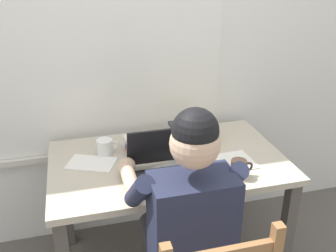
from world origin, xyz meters
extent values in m
cube|color=silver|center=(0.00, 0.45, 1.30)|extent=(6.00, 0.04, 2.60)
cube|color=white|center=(-0.24, 0.43, 1.17)|extent=(1.37, 0.01, 1.11)
cube|color=beige|center=(-0.24, 0.42, 0.59)|extent=(1.43, 0.06, 0.04)
cube|color=#BCB29E|center=(0.00, 0.00, 0.70)|extent=(1.25, 0.75, 0.03)
cube|color=#4C4742|center=(0.58, -0.32, 0.34)|extent=(0.06, 0.06, 0.69)
cube|color=#4C4742|center=(-0.58, 0.32, 0.34)|extent=(0.06, 0.06, 0.69)
cube|color=#4C4742|center=(0.58, 0.32, 0.34)|extent=(0.06, 0.06, 0.69)
cube|color=#232842|center=(-0.04, -0.55, 0.70)|extent=(0.34, 0.20, 0.50)
sphere|color=#DBB293|center=(-0.04, -0.55, 1.10)|extent=(0.19, 0.19, 0.19)
sphere|color=black|center=(-0.04, -0.55, 1.15)|extent=(0.17, 0.17, 0.17)
cube|color=black|center=(-0.04, -0.47, 1.13)|extent=(0.13, 0.10, 0.01)
cylinder|color=#38383D|center=(-0.13, -0.35, 0.45)|extent=(0.13, 0.40, 0.13)
cylinder|color=#38383D|center=(0.05, -0.35, 0.45)|extent=(0.13, 0.40, 0.13)
cylinder|color=#38383D|center=(0.05, -0.15, 0.23)|extent=(0.10, 0.10, 0.45)
cylinder|color=#232842|center=(-0.24, -0.46, 0.86)|extent=(0.10, 0.25, 0.25)
cylinder|color=#DBB293|center=(-0.24, -0.23, 0.77)|extent=(0.07, 0.28, 0.07)
sphere|color=#DBB293|center=(-0.23, -0.09, 0.77)|extent=(0.08, 0.08, 0.08)
cylinder|color=#232842|center=(0.16, -0.46, 0.86)|extent=(0.10, 0.25, 0.25)
cylinder|color=#DBB293|center=(0.16, -0.23, 0.77)|extent=(0.07, 0.28, 0.07)
sphere|color=#DBB293|center=(0.15, -0.09, 0.77)|extent=(0.08, 0.08, 0.08)
cube|color=black|center=(-0.06, -0.22, 0.73)|extent=(0.33, 0.23, 0.02)
cube|color=#2B2B2D|center=(-0.06, -0.22, 0.74)|extent=(0.29, 0.17, 0.00)
cube|color=black|center=(-0.06, -0.07, 0.84)|extent=(0.33, 0.07, 0.21)
cube|color=silver|center=(-0.06, -0.07, 0.84)|extent=(0.29, 0.06, 0.18)
ellipsoid|color=black|center=(0.19, -0.19, 0.74)|extent=(0.06, 0.10, 0.03)
cylinder|color=white|center=(-0.32, 0.14, 0.76)|extent=(0.09, 0.09, 0.09)
torus|color=white|center=(-0.27, 0.14, 0.77)|extent=(0.05, 0.01, 0.05)
cylinder|color=#38281E|center=(0.29, -0.26, 0.77)|extent=(0.08, 0.08, 0.09)
torus|color=#38281E|center=(0.34, -0.26, 0.77)|extent=(0.05, 0.01, 0.05)
cube|color=#BC332D|center=(0.24, 0.16, 0.73)|extent=(0.19, 0.12, 0.02)
cube|color=gold|center=(0.24, 0.16, 0.76)|extent=(0.17, 0.13, 0.03)
cube|color=gold|center=(0.24, 0.17, 0.79)|extent=(0.20, 0.13, 0.03)
cube|color=#BC332D|center=(-0.13, 0.13, 0.73)|extent=(0.16, 0.13, 0.02)
cube|color=#2D5B9E|center=(-0.12, 0.13, 0.76)|extent=(0.18, 0.13, 0.03)
cube|color=white|center=(-0.13, 0.14, 0.78)|extent=(0.17, 0.17, 0.02)
cube|color=white|center=(0.31, -0.12, 0.72)|extent=(0.26, 0.21, 0.01)
cube|color=white|center=(0.00, -0.13, 0.73)|extent=(0.30, 0.24, 0.01)
cube|color=white|center=(-0.40, 0.05, 0.72)|extent=(0.29, 0.24, 0.01)
camera|label=1|loc=(-0.45, -1.72, 1.74)|focal=40.69mm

